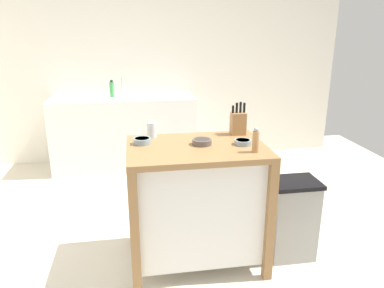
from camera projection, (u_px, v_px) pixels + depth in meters
ground_plane at (178, 270)px, 2.70m from camera, size 6.15×6.15×0.00m
wall_back at (152, 60)px, 4.72m from camera, size 4.99×0.10×2.60m
kitchen_island at (196, 198)px, 2.68m from camera, size 0.97×0.67×0.92m
knife_block at (238, 123)px, 2.81m from camera, size 0.11×0.09×0.25m
bowl_ceramic_wide at (202, 142)px, 2.58m from camera, size 0.14×0.14×0.04m
bowl_stoneware_deep at (142, 141)px, 2.59m from camera, size 0.12×0.12×0.04m
bowl_ceramic_small at (243, 142)px, 2.58m from camera, size 0.12×0.12×0.03m
drinking_cup at (152, 130)px, 2.73m from camera, size 0.07×0.07×0.12m
pepper_grinder at (256, 140)px, 2.41m from camera, size 0.04×0.04×0.17m
trash_bin at (291, 219)px, 2.79m from camera, size 0.36×0.28×0.63m
sink_counter at (125, 132)px, 4.59m from camera, size 1.73×0.60×0.89m
sink_faucet at (122, 86)px, 4.55m from camera, size 0.02×0.02×0.22m
bottle_dish_soap at (112, 89)px, 4.43m from camera, size 0.05×0.05×0.21m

